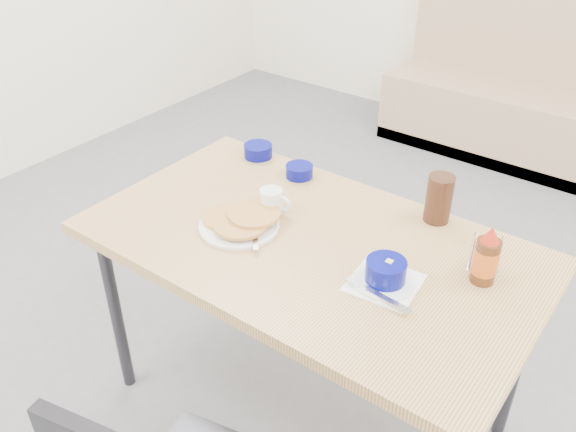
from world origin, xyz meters
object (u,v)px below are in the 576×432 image
Objects in this scene: butter_bowl at (299,171)px; syrup_bottle at (486,258)px; condiment_caddy at (484,258)px; pancake_plate at (240,222)px; grits_setting at (385,274)px; dining_table at (309,256)px; creamer_bowl at (258,151)px; coffee_mug at (272,201)px; booth_bench at (541,106)px; amber_tumbler at (439,199)px.

butter_bowl is 0.55× the size of syrup_bottle.
pancake_plate is at bearing -179.74° from condiment_caddy.
grits_setting is 2.10× the size of condiment_caddy.
dining_table is at bearing -178.82° from condiment_caddy.
creamer_bowl reaches higher than dining_table.
syrup_bottle is (0.02, -0.05, 0.04)m from condiment_caddy.
condiment_caddy is 0.59× the size of syrup_bottle.
syrup_bottle is (0.76, -0.18, 0.06)m from butter_bowl.
pancake_plate is at bearing -102.79° from coffee_mug.
booth_bench reaches higher than condiment_caddy.
grits_setting is 1.41× the size of amber_tumbler.
booth_bench is at bearing 77.63° from creamer_bowl.
amber_tumbler reaches higher than butter_bowl.
grits_setting is (0.48, -0.10, -0.01)m from coffee_mug.
coffee_mug is (-0.19, -2.48, 0.45)m from booth_bench.
butter_bowl is 0.93× the size of condiment_caddy.
amber_tumbler is 0.88× the size of syrup_bottle.
pancake_plate is (-0.22, -2.60, 0.43)m from booth_bench.
condiment_caddy is (0.67, 0.13, -0.01)m from coffee_mug.
grits_setting is (0.29, -2.58, 0.44)m from booth_bench.
booth_bench is at bearing 83.29° from butter_bowl.
coffee_mug is 1.10× the size of butter_bowl.
creamer_bowl is (-0.77, 0.39, -0.01)m from grits_setting.
booth_bench is at bearing 101.73° from syrup_bottle.
syrup_bottle reaches higher than pancake_plate.
condiment_caddy is at bearing 49.96° from grits_setting.
coffee_mug is 1.00× the size of creamer_bowl.
coffee_mug is 0.53m from amber_tumbler.
creamer_bowl is at bearing 171.49° from butter_bowl.
syrup_bottle reaches higher than butter_bowl.
creamer_bowl is at bearing 135.68° from coffee_mug.
amber_tumbler is 0.32m from syrup_bottle.
butter_bowl is at bearing -176.41° from amber_tumbler.
creamer_bowl is at bearing 122.41° from pancake_plate.
pancake_plate is 1.50× the size of syrup_bottle.
amber_tumbler is at bearing -83.22° from booth_bench.
creamer_bowl is 1.00m from syrup_bottle.
syrup_bottle is at bearing 15.51° from pancake_plate.
syrup_bottle is (0.50, 0.13, 0.14)m from dining_table.
amber_tumbler is at bearing 40.48° from pancake_plate.
syrup_bottle reaches higher than creamer_bowl.
pancake_plate is at bearing -94.84° from booth_bench.
pancake_plate is 2.74× the size of butter_bowl.
amber_tumbler is (0.48, 0.41, 0.06)m from pancake_plate.
coffee_mug is at bearing 167.72° from grits_setting.
coffee_mug reaches higher than pancake_plate.
dining_table is at bearing 17.80° from pancake_plate.
syrup_bottle is (0.72, 0.20, 0.06)m from pancake_plate.
amber_tumbler is at bearing 3.59° from butter_bowl.
dining_table is 12.84× the size of coffee_mug.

